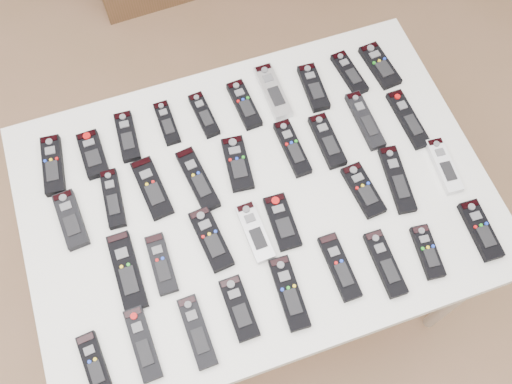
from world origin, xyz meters
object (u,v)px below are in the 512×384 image
object	(u,v)px
remote_12	(152,188)
remote_35	(480,230)
remote_29	(197,332)
remote_6	(273,92)
remote_33	(385,264)
remote_21	(211,239)
remote_26	(444,166)
remote_22	(255,232)
remote_0	(53,165)
remote_24	(363,190)
remote_5	(244,105)
remote_3	(167,123)
remote_17	(365,120)
remote_13	(198,180)
remote_27	(95,364)
remote_19	(127,271)
remote_10	(71,220)
remote_18	(408,119)
remote_32	(339,267)
remote_2	(127,137)
remote_31	(289,293)
remote_4	(204,115)
remote_20	(161,264)
table	(256,204)
remote_1	(93,154)
remote_23	(282,222)
remote_30	(239,308)
remote_8	(349,73)
remote_9	(380,66)
remote_16	(327,141)
remote_34	(427,252)
remote_28	(143,344)
remote_25	(397,179)
remote_7	(313,88)
remote_15	(292,148)

from	to	relation	value
remote_12	remote_35	world-z (taller)	remote_35
remote_29	remote_12	bearing A→B (deg)	89.02
remote_6	remote_33	bearing A→B (deg)	-82.18
remote_21	remote_26	xyz separation A→B (m)	(0.67, -0.00, -0.00)
remote_22	remote_21	bearing A→B (deg)	169.07
remote_0	remote_33	world-z (taller)	remote_0
remote_24	remote_29	bearing A→B (deg)	-162.71
remote_0	remote_5	bearing A→B (deg)	7.26
remote_3	remote_17	bearing A→B (deg)	-19.25
remote_13	remote_6	bearing A→B (deg)	27.72
remote_27	remote_19	bearing A→B (deg)	52.21
remote_10	remote_18	bearing A→B (deg)	-4.84
remote_13	remote_32	distance (m)	0.45
remote_2	remote_18	world-z (taller)	remote_2
remote_35	remote_31	bearing A→B (deg)	-178.55
remote_27	remote_4	bearing A→B (deg)	47.21
remote_20	remote_31	distance (m)	0.33
remote_26	remote_35	bearing A→B (deg)	-84.55
table	remote_1	world-z (taller)	remote_1
remote_23	remote_30	bearing A→B (deg)	-132.85
remote_23	remote_8	bearing A→B (deg)	49.19
remote_9	remote_23	size ratio (longest dim) A/B	1.04
remote_16	remote_34	size ratio (longest dim) A/B	1.19
remote_22	remote_35	xyz separation A→B (m)	(0.56, -0.19, 0.00)
remote_9	remote_27	xyz separation A→B (m)	(-1.00, -0.58, 0.00)
remote_35	remote_17	bearing A→B (deg)	112.12
remote_12	remote_30	world-z (taller)	remote_30
remote_21	remote_26	size ratio (longest dim) A/B	1.04
remote_10	remote_12	distance (m)	0.23
remote_28	remote_32	xyz separation A→B (m)	(0.52, 0.02, -0.00)
remote_1	remote_3	distance (m)	0.22
remote_28	remote_34	bearing A→B (deg)	-3.39
remote_4	remote_12	xyz separation A→B (m)	(-0.20, -0.18, -0.00)
remote_21	remote_29	world-z (taller)	remote_21
remote_8	remote_25	size ratio (longest dim) A/B	0.78
remote_21	remote_22	xyz separation A→B (m)	(0.11, -0.02, -0.00)
remote_4	remote_6	distance (m)	0.22
remote_17	remote_33	distance (m)	0.43
remote_16	remote_7	bearing A→B (deg)	80.38
remote_28	remote_23	bearing A→B (deg)	21.40
remote_9	remote_32	size ratio (longest dim) A/B	0.90
remote_1	remote_28	bearing A→B (deg)	-91.48
remote_4	remote_35	bearing A→B (deg)	-49.86
remote_20	remote_35	bearing A→B (deg)	-12.30
remote_15	remote_19	world-z (taller)	remote_15
remote_15	remote_22	world-z (taller)	remote_15
remote_12	remote_25	xyz separation A→B (m)	(0.64, -0.19, 0.00)
remote_7	remote_33	size ratio (longest dim) A/B	0.89
remote_15	remote_34	size ratio (longest dim) A/B	1.24
remote_31	remote_18	bearing A→B (deg)	38.48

